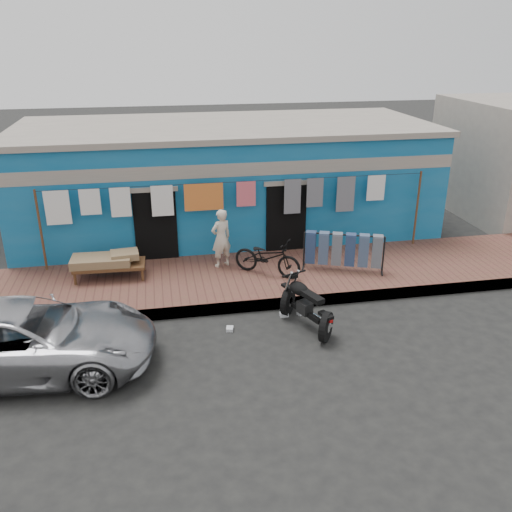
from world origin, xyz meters
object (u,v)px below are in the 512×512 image
Objects in this scene: car at (23,338)px; bicycle at (267,253)px; jeans_rack at (343,251)px; charpoy at (110,266)px; seated_person at (221,238)px; motorcycle at (306,304)px.

bicycle is at bearing -56.70° from car.
charpoy is at bearing 173.97° from jeans_rack.
bicycle is 0.83× the size of jeans_rack.
seated_person is 3.37m from motorcycle.
charpoy is at bearing -19.66° from seated_person.
seated_person reaches higher than charpoy.
jeans_rack reaches higher than charpoy.
car is 2.67× the size of charpoy.
seated_person is 1.30m from bicycle.
jeans_rack is at bearing -64.27° from car.
car is at bearing -111.00° from charpoy.
bicycle is 1.94m from jeans_rack.
car is at bearing 17.77° from seated_person.
jeans_rack is at bearing -56.74° from bicycle.
bicycle is 0.95× the size of charpoy.
seated_person reaches higher than car.
car is at bearing 164.73° from motorcycle.
car is 5.54m from motorcycle.
car is 3.19× the size of seated_person.
bicycle is (1.05, -0.74, -0.20)m from seated_person.
jeans_rack reaches higher than motorcycle.
motorcycle is (1.41, -3.03, -0.47)m from seated_person.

